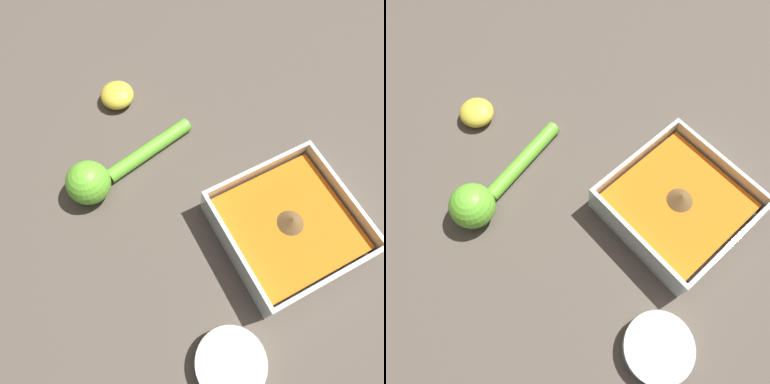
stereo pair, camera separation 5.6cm
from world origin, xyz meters
TOP-DOWN VIEW (x-y plane):
  - ground_plane at (0.00, 0.00)m, footprint 4.00×4.00m
  - square_dish at (-0.02, 0.04)m, footprint 0.19×0.19m
  - spice_bowl at (0.10, -0.13)m, footprint 0.09×0.09m
  - lemon_squeezer at (-0.22, -0.17)m, footprint 0.08×0.22m
  - lemon_half at (-0.36, -0.09)m, footprint 0.06×0.06m

SIDE VIEW (x-z plane):
  - ground_plane at x=0.00m, z-range 0.00..0.00m
  - spice_bowl at x=0.10m, z-range 0.00..0.03m
  - lemon_half at x=-0.36m, z-range 0.00..0.03m
  - square_dish at x=-0.02m, z-range -0.01..0.05m
  - lemon_squeezer at x=-0.22m, z-range 0.00..0.06m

